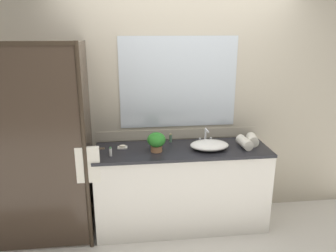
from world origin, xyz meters
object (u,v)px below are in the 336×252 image
at_px(sink_basin, 209,145).
at_px(amenity_bottle_body_wash, 171,138).
at_px(rolled_towel_middle, 245,142).
at_px(faucet, 206,138).
at_px(rolled_towel_near_edge, 252,140).
at_px(potted_plant, 156,141).
at_px(soap_dish, 122,147).
at_px(amenity_bottle_conditioner, 111,152).

distance_m(sink_basin, amenity_bottle_body_wash, 0.45).
distance_m(sink_basin, rolled_towel_middle, 0.38).
bearing_deg(faucet, sink_basin, -90.00).
xyz_separation_m(rolled_towel_near_edge, rolled_towel_middle, (-0.11, -0.07, -0.00)).
distance_m(potted_plant, rolled_towel_middle, 0.92).
bearing_deg(potted_plant, soap_dish, 158.54).
bearing_deg(sink_basin, soap_dish, 171.53).
bearing_deg(rolled_towel_middle, potted_plant, -179.28).
xyz_separation_m(amenity_bottle_body_wash, amenity_bottle_conditioner, (-0.63, -0.33, -0.00)).
relative_size(amenity_bottle_conditioner, rolled_towel_near_edge, 0.49).
bearing_deg(amenity_bottle_conditioner, faucet, 14.14).
xyz_separation_m(faucet, amenity_bottle_conditioner, (-1.00, -0.25, -0.01)).
bearing_deg(rolled_towel_middle, soap_dish, 174.42).
height_order(amenity_bottle_conditioner, rolled_towel_middle, rolled_towel_middle).
height_order(soap_dish, rolled_towel_near_edge, rolled_towel_near_edge).
distance_m(sink_basin, potted_plant, 0.55).
height_order(potted_plant, rolled_towel_near_edge, potted_plant).
bearing_deg(rolled_towel_near_edge, soap_dish, 177.75).
bearing_deg(potted_plant, amenity_bottle_conditioner, -170.93).
distance_m(rolled_towel_near_edge, rolled_towel_middle, 0.13).
distance_m(soap_dish, rolled_towel_near_edge, 1.38).
relative_size(soap_dish, rolled_towel_near_edge, 0.54).
distance_m(amenity_bottle_conditioner, rolled_towel_middle, 1.38).
relative_size(soap_dish, amenity_bottle_conditioner, 1.10).
bearing_deg(rolled_towel_middle, sink_basin, -178.65).
xyz_separation_m(soap_dish, rolled_towel_middle, (1.27, -0.12, 0.04)).
distance_m(amenity_bottle_body_wash, rolled_towel_near_edge, 0.87).
relative_size(faucet, amenity_bottle_conditioner, 1.87).
distance_m(faucet, soap_dish, 0.89).
height_order(sink_basin, rolled_towel_middle, rolled_towel_middle).
bearing_deg(amenity_bottle_conditioner, sink_basin, 4.30).
bearing_deg(potted_plant, rolled_towel_near_edge, 4.50).
xyz_separation_m(sink_basin, potted_plant, (-0.55, -0.00, 0.07)).
bearing_deg(sink_basin, amenity_bottle_body_wash, 145.19).
distance_m(faucet, rolled_towel_near_edge, 0.50).
relative_size(faucet, amenity_bottle_body_wash, 1.81).
relative_size(potted_plant, rolled_towel_middle, 0.86).
xyz_separation_m(amenity_bottle_conditioner, rolled_towel_near_edge, (1.49, 0.15, 0.01)).
bearing_deg(rolled_towel_near_edge, potted_plant, -175.50).
relative_size(amenity_bottle_body_wash, amenity_bottle_conditioner, 1.04).
bearing_deg(soap_dish, potted_plant, -21.46).
bearing_deg(sink_basin, rolled_towel_middle, 1.35).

